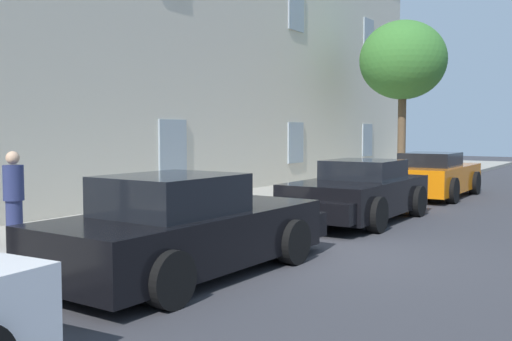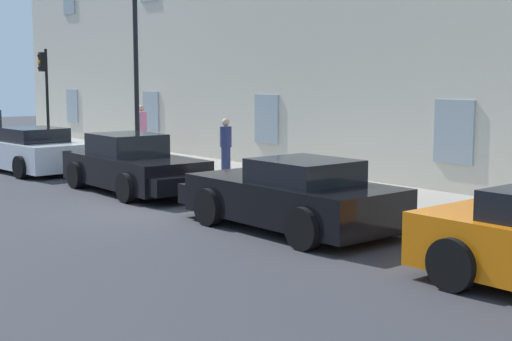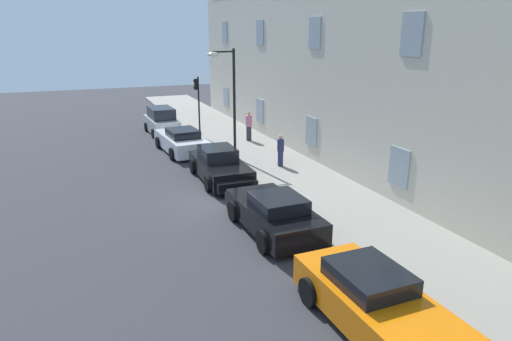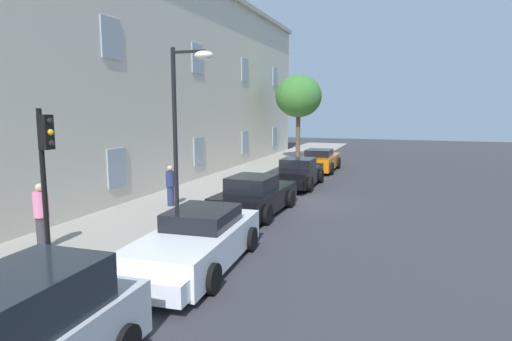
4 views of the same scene
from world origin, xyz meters
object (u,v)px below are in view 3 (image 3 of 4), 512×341
sportscar_yellow_flank (221,167)px  pedestrian_admiring (249,126)px  hatchback_parked (162,122)px  pedestrian_strolling (281,150)px  sportscar_red_lead (180,141)px  street_lamp (226,84)px  sportscar_white_middle (272,212)px  sportscar_tail_end (382,309)px  traffic_light (197,96)px

sportscar_yellow_flank → pedestrian_admiring: 7.39m
sportscar_yellow_flank → hatchback_parked: size_ratio=1.28×
pedestrian_strolling → hatchback_parked: bearing=-159.4°
sportscar_yellow_flank → sportscar_red_lead: bearing=-175.3°
street_lamp → pedestrian_strolling: street_lamp is taller
sportscar_white_middle → sportscar_tail_end: (6.07, -0.04, 0.01)m
street_lamp → traffic_light: bearing=180.0°
sportscar_yellow_flank → hatchback_parked: (-10.92, -0.56, 0.16)m
street_lamp → pedestrian_strolling: size_ratio=3.54×
sportscar_yellow_flank → sportscar_tail_end: sportscar_yellow_flank is taller
hatchback_parked → traffic_light: bearing=37.5°
traffic_light → street_lamp: 5.76m
sportscar_yellow_flank → street_lamp: bearing=156.1°
sportscar_red_lead → sportscar_white_middle: 11.64m
sportscar_yellow_flank → pedestrian_strolling: bearing=101.3°
sportscar_white_middle → pedestrian_admiring: (-12.03, 3.86, 0.42)m
hatchback_parked → pedestrian_admiring: bearing=43.6°
sportscar_yellow_flank → pedestrian_admiring: size_ratio=2.78×
sportscar_red_lead → street_lamp: street_lamp is taller
sportscar_yellow_flank → pedestrian_strolling: size_ratio=3.13×
sportscar_white_middle → traffic_light: traffic_light is taller
sportscar_red_lead → pedestrian_strolling: bearing=35.7°
sportscar_white_middle → street_lamp: bearing=171.3°
sportscar_white_middle → sportscar_red_lead: bearing=-177.8°
sportscar_red_lead → street_lamp: (3.01, 1.77, 3.40)m
sportscar_red_lead → hatchback_parked: hatchback_parked is taller
hatchback_parked → street_lamp: 8.83m
pedestrian_strolling → sportscar_white_middle: bearing=-27.5°
sportscar_tail_end → hatchback_parked: size_ratio=1.30×
sportscar_tail_end → pedestrian_strolling: 12.90m
sportscar_white_middle → pedestrian_strolling: size_ratio=3.00×
sportscar_tail_end → street_lamp: bearing=174.7°
sportscar_red_lead → pedestrian_strolling: (5.25, 3.77, 0.35)m
street_lamp → sportscar_white_middle: bearing=-8.7°
sportscar_red_lead → street_lamp: bearing=30.5°
sportscar_tail_end → street_lamp: 15.14m
sportscar_yellow_flank → traffic_light: size_ratio=1.32×
hatchback_parked → sportscar_white_middle: bearing=1.8°
traffic_light → street_lamp: (5.61, -0.00, 1.33)m
hatchback_parked → traffic_light: 3.58m
traffic_light → pedestrian_admiring: 3.74m
sportscar_white_middle → pedestrian_strolling: (-6.38, 3.32, 0.32)m
sportscar_yellow_flank → sportscar_white_middle: sportscar_yellow_flank is taller
sportscar_yellow_flank → pedestrian_strolling: 3.37m
pedestrian_admiring → sportscar_yellow_flank: bearing=-31.2°
hatchback_parked → street_lamp: bearing=13.0°
hatchback_parked → pedestrian_admiring: pedestrian_admiring is taller
sportscar_red_lead → hatchback_parked: bearing=-179.1°
sportscar_red_lead → street_lamp: size_ratio=0.92×
pedestrian_strolling → street_lamp: bearing=-138.3°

